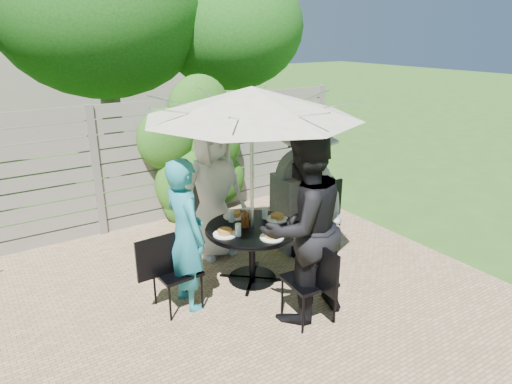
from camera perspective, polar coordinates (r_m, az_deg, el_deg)
backyard_envelope at (r=13.57m, az=-28.07°, el=16.75°), size 60.00×60.00×5.00m
patio_table at (r=5.21m, az=-0.49°, el=-6.44°), size 1.09×1.09×0.68m
umbrella at (r=4.74m, az=-0.54°, el=11.14°), size 2.42×2.42×2.23m
chair_back at (r=6.04m, az=-5.86°, el=-5.09°), size 0.41×0.60×0.83m
person_back at (r=5.70m, az=-5.39°, el=0.11°), size 0.88×0.60×1.74m
chair_left at (r=4.88m, az=-9.89°, el=-11.53°), size 0.64×0.44×0.87m
person_left at (r=4.68m, az=-8.80°, el=-5.33°), size 0.42×0.61×1.61m
chair_front at (r=4.66m, az=6.65°, el=-12.85°), size 0.47×0.67×0.90m
person_front at (r=4.42m, az=5.83°, el=-4.40°), size 0.98×0.79×1.94m
chair_right at (r=5.85m, az=7.24°, el=-5.52°), size 0.72×0.50×0.98m
person_right at (r=5.54m, az=6.48°, el=-0.26°), size 0.72×1.19×1.79m
plate_back at (r=5.39m, az=-2.74°, el=-2.88°), size 0.26×0.26×0.06m
plate_left at (r=4.93m, az=-3.90°, el=-5.11°), size 0.26×0.26×0.06m
plate_front at (r=4.85m, az=2.01°, el=-5.49°), size 0.26×0.26×0.06m
plate_right at (r=5.32m, az=2.66°, el=-3.19°), size 0.26×0.26×0.06m
glass_back at (r=5.24m, az=-3.09°, el=-3.01°), size 0.07×0.07×0.14m
glass_left at (r=4.88m, az=-2.25°, el=-4.75°), size 0.07×0.07×0.14m
glass_front at (r=4.97m, az=2.25°, el=-4.32°), size 0.07×0.07×0.14m
glass_right at (r=5.32m, az=1.11°, el=-2.64°), size 0.07×0.07×0.14m
syrup_jug at (r=5.10m, az=-1.37°, el=-3.53°), size 0.09×0.09×0.16m
coffee_cup at (r=5.32m, az=-1.01°, el=-2.75°), size 0.08×0.08×0.12m
bbq_grill at (r=6.02m, az=5.59°, el=-1.45°), size 0.71×0.58×1.34m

